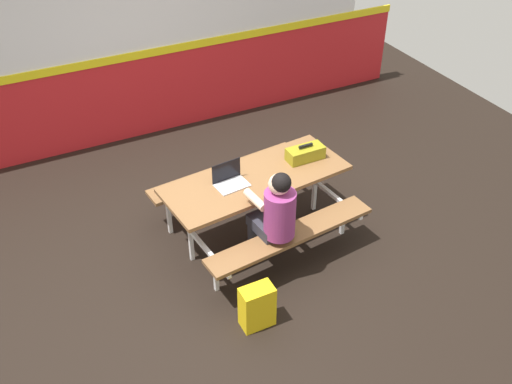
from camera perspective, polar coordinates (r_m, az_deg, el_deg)
name	(u,v)px	position (r m, az deg, el deg)	size (l,w,h in m)	color
ground_plane	(216,246)	(6.19, -4.00, -5.36)	(10.00, 10.00, 0.02)	black
accent_backdrop	(129,47)	(7.66, -12.40, 13.74)	(8.00, 0.14, 2.60)	red
picnic_table_main	(256,190)	(5.97, 0.00, 0.20)	(1.99, 1.73, 0.74)	brown
student_nearer	(275,213)	(5.46, 1.86, -2.11)	(0.39, 0.54, 1.21)	#2D2D38
laptop_silver	(230,180)	(5.75, -2.58, 1.17)	(0.34, 0.25, 0.22)	silver
toolbox_grey	(305,153)	(6.13, 4.87, 3.81)	(0.40, 0.18, 0.18)	olive
backpack_dark	(257,306)	(5.27, 0.07, -11.19)	(0.30, 0.22, 0.44)	yellow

